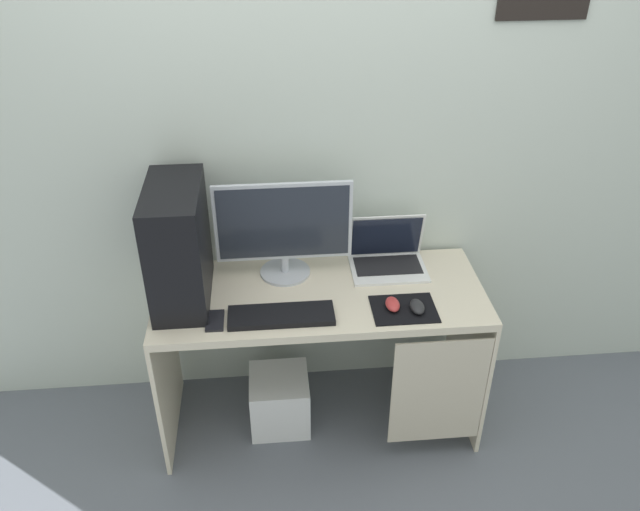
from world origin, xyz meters
name	(u,v)px	position (x,y,z in m)	size (l,w,h in m)	color
ground_plane	(320,415)	(0.00, 0.00, 0.00)	(8.00, 8.00, 0.00)	slate
wall_back	(313,134)	(0.00, 0.33, 1.30)	(4.00, 0.05, 2.60)	beige
desk	(325,321)	(0.02, -0.01, 0.58)	(1.38, 0.57, 0.73)	beige
pc_tower	(178,245)	(-0.56, 0.03, 0.98)	(0.21, 0.44, 0.49)	black
monitor	(284,229)	(-0.14, 0.15, 0.95)	(0.57, 0.22, 0.44)	#B7BCC6
laptop	(387,257)	(0.31, 0.17, 0.78)	(0.33, 0.24, 0.24)	white
keyboard	(281,316)	(-0.17, -0.16, 0.74)	(0.42, 0.14, 0.02)	black
mousepad	(404,309)	(0.33, -0.15, 0.73)	(0.26, 0.20, 0.01)	black
mouse_left	(393,304)	(0.28, -0.14, 0.75)	(0.06, 0.10, 0.03)	#B23333
mouse_right	(417,307)	(0.38, -0.17, 0.75)	(0.06, 0.10, 0.03)	#232326
cell_phone	(215,321)	(-0.43, -0.16, 0.73)	(0.07, 0.13, 0.01)	black
subwoofer	(280,400)	(-0.19, -0.02, 0.13)	(0.27, 0.27, 0.27)	white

